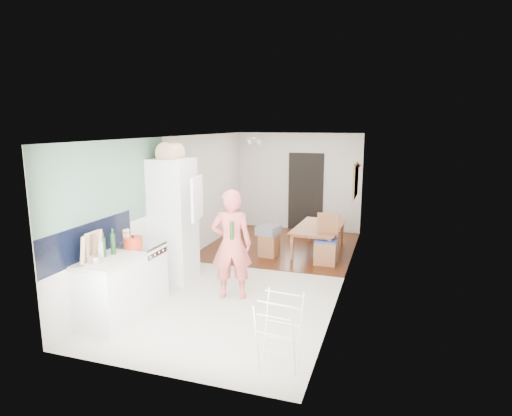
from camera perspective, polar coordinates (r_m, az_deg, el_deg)
The scene contains 32 objects.
room_shell at distance 7.75m, azimuth 0.07°, elevation 0.18°, with size 3.20×7.00×2.50m, color silver, non-canonical shape.
floor at distance 8.08m, azimuth 0.07°, elevation -8.56°, with size 3.20×7.00×0.01m, color beige.
wood_floor_overlay at distance 9.77m, azimuth 3.43°, elevation -5.01°, with size 3.20×3.30×0.01m, color #532E13.
sage_wall_panel at distance 6.61m, azimuth -18.75°, elevation 2.93°, with size 0.02×3.00×1.30m, color #53755E.
tile_splashback at distance 6.32m, azimuth -21.29°, elevation -4.09°, with size 0.02×1.90×0.50m, color black.
doorway_recess at distance 11.06m, azimuth 6.64°, elevation 2.13°, with size 0.90×0.04×2.00m, color black.
base_cabinet at distance 6.37m, azimuth -18.80°, elevation -10.63°, with size 0.60×0.90×0.86m, color white.
worktop at distance 6.22m, azimuth -19.06°, elevation -6.68°, with size 0.62×0.92×0.06m, color beige.
range_cooker at distance 6.93m, azimuth -15.08°, elevation -8.50°, with size 0.60×0.60×0.88m, color white.
cooker_top at distance 6.80m, azimuth -15.28°, elevation -4.85°, with size 0.60×0.60×0.04m, color silver.
fridge_housing at distance 7.58m, azimuth -10.95°, elevation -1.63°, with size 0.66×0.66×2.15m, color white.
fridge_door at distance 6.95m, azimuth -7.88°, elevation 1.30°, with size 0.56×0.04×0.70m, color white.
fridge_interior at distance 7.35m, azimuth -8.97°, elevation 1.81°, with size 0.02×0.52×0.66m, color white.
pinboard at distance 9.24m, azimuth 13.16°, elevation 3.56°, with size 0.03×0.90×0.70m, color #D3B76B.
pinboard_frame at distance 9.24m, azimuth 13.07°, elevation 3.57°, with size 0.01×0.94×0.74m, color #9B5B39.
wall_sconce at distance 9.87m, azimuth 13.32°, elevation 5.20°, with size 0.18×0.18×0.16m, color maroon.
person at distance 6.68m, azimuth -3.30°, elevation -3.56°, with size 0.75×0.49×2.07m, color #E65F59.
dining_table at distance 9.29m, azimuth 8.53°, elevation -4.43°, with size 1.41×0.79×0.50m, color #9B5B39.
dining_chair at distance 8.50m, azimuth 9.32°, elevation -4.20°, with size 0.42×0.42×0.99m, color #9B5B39, non-canonical shape.
stool at distance 8.92m, azimuth 1.75°, elevation -5.05°, with size 0.36×0.36×0.47m, color #9B5B39, non-canonical shape.
grey_drape at distance 8.86m, azimuth 1.65°, elevation -2.98°, with size 0.41×0.41×0.19m, color slate.
drying_rack at distance 5.01m, azimuth 3.12°, elevation -16.22°, with size 0.44×0.40×0.85m, color white, non-canonical shape.
bread_bin at distance 7.36m, azimuth -11.36°, elevation 7.24°, with size 0.38×0.36×0.20m, color #DEA27F, non-canonical shape.
red_casserole at distance 6.60m, azimuth -16.08°, elevation -4.45°, with size 0.28×0.28×0.16m, color red.
steel_pan at distance 6.09m, azimuth -20.61°, elevation -6.42°, with size 0.18×0.18×0.09m, color silver.
held_bottle at distance 6.48m, azimuth -3.26°, elevation -3.02°, with size 0.06×0.06×0.27m, color #163C17.
bottle_a at distance 6.27m, azimuth -19.67°, elevation -4.96°, with size 0.06×0.06×0.28m, color #163C17.
bottle_b at distance 6.36m, azimuth -18.51°, elevation -4.55°, with size 0.07×0.07×0.30m, color #163C17.
bottle_c at distance 6.24m, azimuth -20.10°, elevation -5.29°, with size 0.09×0.09×0.23m, color beige.
pepper_mill_front at distance 6.61m, azimuth -16.70°, elevation -4.16°, with size 0.06×0.06×0.23m, color #DEA27F.
pepper_mill_back at distance 6.64m, azimuth -17.05°, elevation -4.16°, with size 0.06×0.06×0.22m, color #DEA27F.
chopping_boards at distance 6.05m, azimuth -21.13°, elevation -4.90°, with size 0.04×0.31×0.42m, color #DEA27F, non-canonical shape.
Camera 1 is at (2.35, -7.23, 2.74)m, focal length 30.00 mm.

